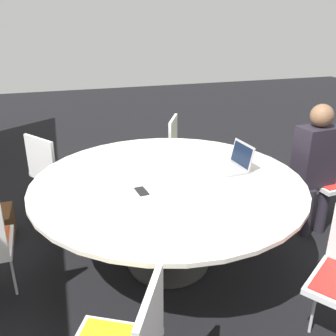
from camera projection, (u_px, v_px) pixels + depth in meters
ground_plane at (168, 262)px, 3.16m from camera, size 16.00×16.00×0.00m
conference_table at (168, 191)px, 2.90m from camera, size 2.08×2.08×0.76m
chair_0 at (327, 172)px, 3.60m from camera, size 0.46×0.48×0.87m
chair_1 at (184, 149)px, 4.22m from camera, size 0.58×0.57×0.87m
chair_2 at (54, 168)px, 3.69m from camera, size 0.60×0.60×0.87m
person_0 at (316, 160)px, 3.37m from camera, size 0.29×0.38×1.22m
laptop at (235, 163)px, 3.05m from camera, size 0.30×0.26×0.21m
cell_phone at (142, 191)px, 2.68m from camera, size 0.15×0.09×0.01m
handbag at (4, 224)px, 3.45m from camera, size 0.36×0.16×0.28m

